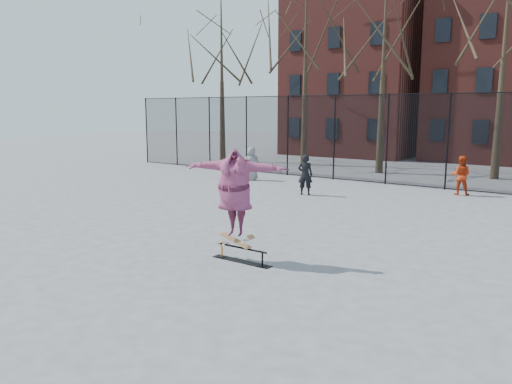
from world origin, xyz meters
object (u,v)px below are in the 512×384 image
Objects in this scene: skate_rail at (242,256)px; skateboard at (235,243)px; bystander_grey at (252,164)px; bystander_red at (461,175)px; skater at (235,199)px; bystander_black at (305,175)px.

skateboard reaches higher than skate_rail.
bystander_grey is (-7.43, 10.45, 0.65)m from skate_rail.
bystander_grey is 1.02× the size of bystander_red.
skater is 12.73m from bystander_grey.
skateboard is 1.01m from skater.
bystander_black is at bearing 24.79° from bystander_red.
bystander_black is at bearing 111.43° from skate_rail.
bystander_grey is 4.64m from bystander_black.
skate_rail is 0.99× the size of bystander_red.
skate_rail is 0.97× the size of bystander_grey.
skater is 1.51× the size of bystander_grey.
bystander_grey reaches higher than skateboard.
bystander_black reaches higher than skateboard.
bystander_black is (4.15, -2.09, 0.01)m from bystander_grey.
bystander_black is at bearing 110.40° from skateboard.
bystander_red is (9.08, 1.47, -0.02)m from bystander_grey.
bystander_grey is at bearing -1.84° from bystander_red.
skater is 1.54× the size of bystander_red.
bystander_grey is (-7.25, 10.45, -0.62)m from skater.
skate_rail is 0.31m from skateboard.
skateboard is at bearing 87.93° from bystander_black.
skateboard is at bearing 90.93° from bystander_grey.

